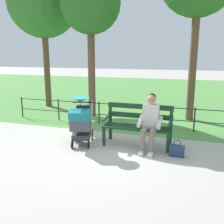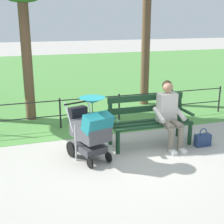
{
  "view_description": "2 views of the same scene",
  "coord_description": "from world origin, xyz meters",
  "px_view_note": "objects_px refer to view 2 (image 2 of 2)",
  "views": [
    {
      "loc": [
        -1.99,
        5.57,
        2.13
      ],
      "look_at": [
        -0.23,
        0.04,
        0.79
      ],
      "focal_mm": 40.45,
      "sensor_mm": 36.0,
      "label": 1
    },
    {
      "loc": [
        1.69,
        5.29,
        2.41
      ],
      "look_at": [
        -0.0,
        0.06,
        0.78
      ],
      "focal_mm": 50.57,
      "sensor_mm": 36.0,
      "label": 2
    }
  ],
  "objects_px": {
    "stroller": "(90,128)",
    "handbag": "(203,140)",
    "person_on_bench": "(169,112)",
    "park_bench": "(149,118)"
  },
  "relations": [
    {
      "from": "stroller",
      "to": "handbag",
      "type": "distance_m",
      "value": 2.29
    },
    {
      "from": "handbag",
      "to": "stroller",
      "type": "bearing_deg",
      "value": -1.83
    },
    {
      "from": "person_on_bench",
      "to": "handbag",
      "type": "relative_size",
      "value": 3.45
    },
    {
      "from": "stroller",
      "to": "handbag",
      "type": "height_order",
      "value": "stroller"
    },
    {
      "from": "person_on_bench",
      "to": "handbag",
      "type": "height_order",
      "value": "person_on_bench"
    },
    {
      "from": "park_bench",
      "to": "person_on_bench",
      "type": "xyz_separation_m",
      "value": [
        -0.32,
        0.22,
        0.15
      ]
    },
    {
      "from": "person_on_bench",
      "to": "stroller",
      "type": "distance_m",
      "value": 1.62
    },
    {
      "from": "park_bench",
      "to": "stroller",
      "type": "height_order",
      "value": "stroller"
    },
    {
      "from": "person_on_bench",
      "to": "handbag",
      "type": "bearing_deg",
      "value": 158.29
    },
    {
      "from": "person_on_bench",
      "to": "stroller",
      "type": "relative_size",
      "value": 1.11
    }
  ]
}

